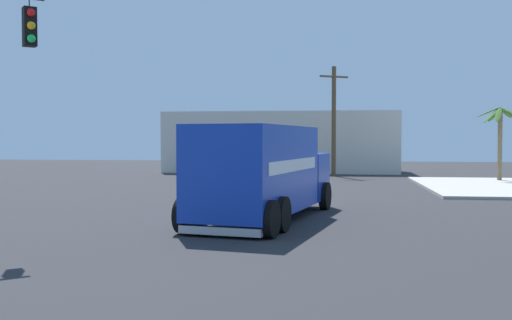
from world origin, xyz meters
The scene contains 5 objects.
ground_plane centered at (0.00, 0.00, 0.00)m, with size 100.00×100.00×0.00m, color #2B2B2D.
delivery_truck centered at (0.18, -0.51, 1.55)m, with size 4.19×8.51×2.98m.
palm_tree_far centered at (12.06, 17.68, 3.18)m, with size 2.58×2.42×4.36m.
utility_pole centered at (2.26, 22.44, 3.93)m, with size 1.95×1.23×7.59m.
building_backdrop centered at (-1.84, 27.55, 2.33)m, with size 17.85×6.00×4.65m, color beige.
Camera 1 is at (2.48, -19.27, 2.59)m, focal length 41.86 mm.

